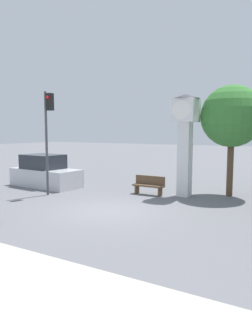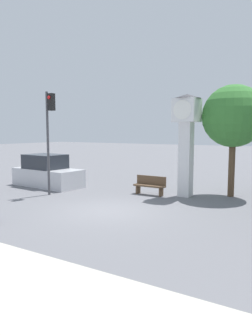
% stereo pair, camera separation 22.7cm
% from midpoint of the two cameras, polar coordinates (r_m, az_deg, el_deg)
% --- Properties ---
extents(ground_plane, '(120.00, 120.00, 0.00)m').
position_cam_midpoint_polar(ground_plane, '(13.00, -3.47, -7.44)').
color(ground_plane, slate).
extents(clock_tower, '(1.30, 1.30, 4.82)m').
position_cam_midpoint_polar(clock_tower, '(15.74, 9.87, 6.67)').
color(clock_tower, white).
rests_on(clock_tower, ground_plane).
extents(traffic_light, '(0.50, 0.35, 4.98)m').
position_cam_midpoint_polar(traffic_light, '(16.19, -13.82, 7.22)').
color(traffic_light, '#47474C').
rests_on(traffic_light, ground_plane).
extents(street_tree, '(2.92, 2.92, 5.27)m').
position_cam_midpoint_polar(street_tree, '(16.31, 17.58, 8.52)').
color(street_tree, brown).
rests_on(street_tree, ground_plane).
extents(bench, '(1.60, 0.44, 0.92)m').
position_cam_midpoint_polar(bench, '(16.14, 3.62, -2.92)').
color(bench, brown).
rests_on(bench, ground_plane).
extents(parked_car, '(4.32, 2.10, 1.80)m').
position_cam_midpoint_polar(parked_car, '(19.09, -14.25, -0.87)').
color(parked_car, silver).
rests_on(parked_car, ground_plane).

